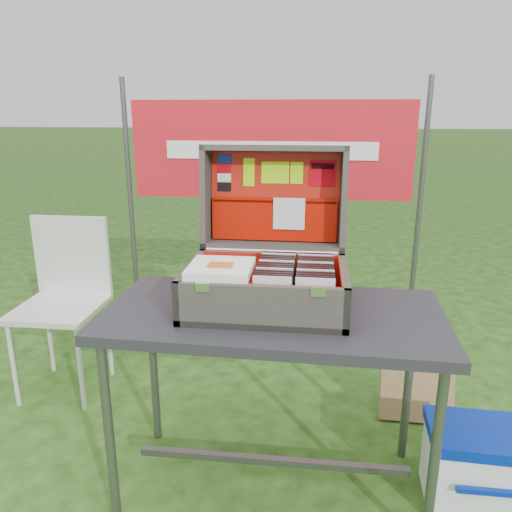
# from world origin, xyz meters

# --- Properties ---
(ground) EXTENTS (80.00, 80.00, 0.00)m
(ground) POSITION_xyz_m (0.00, 0.00, 0.00)
(ground) COLOR #1C390F
(ground) RESTS_ON ground
(table) EXTENTS (1.29, 0.67, 0.79)m
(table) POSITION_xyz_m (0.12, -0.04, 0.40)
(table) COLOR #28292E
(table) RESTS_ON ground
(table_top) EXTENTS (1.29, 0.67, 0.04)m
(table_top) POSITION_xyz_m (0.12, -0.04, 0.77)
(table_top) COLOR #28292E
(table_top) RESTS_ON ground
(table_leg_fl) EXTENTS (0.04, 0.04, 0.75)m
(table_leg_fl) POSITION_xyz_m (-0.46, -0.29, 0.38)
(table_leg_fl) COLOR #59595B
(table_leg_fl) RESTS_ON ground
(table_leg_fr) EXTENTS (0.04, 0.04, 0.75)m
(table_leg_fr) POSITION_xyz_m (0.69, -0.29, 0.38)
(table_leg_fr) COLOR #59595B
(table_leg_fr) RESTS_ON ground
(table_leg_bl) EXTENTS (0.04, 0.04, 0.75)m
(table_leg_bl) POSITION_xyz_m (-0.46, 0.22, 0.38)
(table_leg_bl) COLOR #59595B
(table_leg_bl) RESTS_ON ground
(table_leg_br) EXTENTS (0.04, 0.04, 0.75)m
(table_leg_br) POSITION_xyz_m (0.69, 0.22, 0.38)
(table_leg_br) COLOR #59595B
(table_leg_br) RESTS_ON ground
(table_brace) EXTENTS (1.12, 0.03, 0.03)m
(table_brace) POSITION_xyz_m (0.12, -0.04, 0.12)
(table_brace) COLOR #59595B
(table_brace) RESTS_ON ground
(suitcase) EXTENTS (0.61, 0.59, 0.59)m
(suitcase) POSITION_xyz_m (0.09, 0.05, 1.09)
(suitcase) COLOR #43403B
(suitcase) RESTS_ON table
(suitcase_base_bottom) EXTENTS (0.61, 0.43, 0.02)m
(suitcase_base_bottom) POSITION_xyz_m (0.09, -0.01, 0.81)
(suitcase_base_bottom) COLOR #43403B
(suitcase_base_bottom) RESTS_ON table_top
(suitcase_base_wall_front) EXTENTS (0.61, 0.02, 0.16)m
(suitcase_base_wall_front) POSITION_xyz_m (0.09, -0.21, 0.87)
(suitcase_base_wall_front) COLOR #43403B
(suitcase_base_wall_front) RESTS_ON table_top
(suitcase_base_wall_back) EXTENTS (0.61, 0.02, 0.16)m
(suitcase_base_wall_back) POSITION_xyz_m (0.09, 0.20, 0.87)
(suitcase_base_wall_back) COLOR #43403B
(suitcase_base_wall_back) RESTS_ON table_top
(suitcase_base_wall_left) EXTENTS (0.02, 0.43, 0.16)m
(suitcase_base_wall_left) POSITION_xyz_m (-0.20, -0.01, 0.87)
(suitcase_base_wall_left) COLOR #43403B
(suitcase_base_wall_left) RESTS_ON table_top
(suitcase_base_wall_right) EXTENTS (0.02, 0.43, 0.16)m
(suitcase_base_wall_right) POSITION_xyz_m (0.38, -0.01, 0.87)
(suitcase_base_wall_right) COLOR #43403B
(suitcase_base_wall_right) RESTS_ON table_top
(suitcase_liner_floor) EXTENTS (0.56, 0.39, 0.01)m
(suitcase_liner_floor) POSITION_xyz_m (0.09, -0.01, 0.82)
(suitcase_liner_floor) COLOR red
(suitcase_liner_floor) RESTS_ON suitcase_base_bottom
(suitcase_latch_left) EXTENTS (0.05, 0.01, 0.03)m
(suitcase_latch_left) POSITION_xyz_m (-0.11, -0.22, 0.95)
(suitcase_latch_left) COLOR silver
(suitcase_latch_left) RESTS_ON suitcase_base_wall_front
(suitcase_latch_right) EXTENTS (0.05, 0.01, 0.03)m
(suitcase_latch_right) POSITION_xyz_m (0.28, -0.22, 0.95)
(suitcase_latch_right) COLOR silver
(suitcase_latch_right) RESTS_ON suitcase_base_wall_front
(suitcase_hinge) EXTENTS (0.55, 0.02, 0.02)m
(suitcase_hinge) POSITION_xyz_m (0.09, 0.21, 0.96)
(suitcase_hinge) COLOR silver
(suitcase_hinge) RESTS_ON suitcase_base_wall_back
(suitcase_lid_back) EXTENTS (0.61, 0.06, 0.43)m
(suitcase_lid_back) POSITION_xyz_m (0.09, 0.38, 1.16)
(suitcase_lid_back) COLOR #43403B
(suitcase_lid_back) RESTS_ON suitcase_base_wall_back
(suitcase_lid_rim_far) EXTENTS (0.61, 0.16, 0.04)m
(suitcase_lid_rim_far) POSITION_xyz_m (0.09, 0.33, 1.37)
(suitcase_lid_rim_far) COLOR #43403B
(suitcase_lid_rim_far) RESTS_ON suitcase_lid_back
(suitcase_lid_rim_near) EXTENTS (0.61, 0.16, 0.04)m
(suitcase_lid_rim_near) POSITION_xyz_m (0.09, 0.29, 0.96)
(suitcase_lid_rim_near) COLOR #43403B
(suitcase_lid_rim_near) RESTS_ON suitcase_lid_back
(suitcase_lid_rim_left) EXTENTS (0.02, 0.20, 0.45)m
(suitcase_lid_rim_left) POSITION_xyz_m (-0.20, 0.31, 1.16)
(suitcase_lid_rim_left) COLOR #43403B
(suitcase_lid_rim_left) RESTS_ON suitcase_lid_back
(suitcase_lid_rim_right) EXTENTS (0.02, 0.20, 0.45)m
(suitcase_lid_rim_right) POSITION_xyz_m (0.38, 0.31, 1.16)
(suitcase_lid_rim_right) COLOR #43403B
(suitcase_lid_rim_right) RESTS_ON suitcase_lid_back
(suitcase_lid_liner) EXTENTS (0.55, 0.04, 0.38)m
(suitcase_lid_liner) POSITION_xyz_m (0.09, 0.36, 1.16)
(suitcase_lid_liner) COLOR red
(suitcase_lid_liner) RESTS_ON suitcase_lid_back
(suitcase_liner_wall_front) EXTENTS (0.56, 0.01, 0.14)m
(suitcase_liner_wall_front) POSITION_xyz_m (0.09, -0.20, 0.89)
(suitcase_liner_wall_front) COLOR red
(suitcase_liner_wall_front) RESTS_ON suitcase_base_bottom
(suitcase_liner_wall_back) EXTENTS (0.56, 0.01, 0.14)m
(suitcase_liner_wall_back) POSITION_xyz_m (0.09, 0.18, 0.89)
(suitcase_liner_wall_back) COLOR red
(suitcase_liner_wall_back) RESTS_ON suitcase_base_bottom
(suitcase_liner_wall_left) EXTENTS (0.01, 0.39, 0.14)m
(suitcase_liner_wall_left) POSITION_xyz_m (-0.19, -0.01, 0.89)
(suitcase_liner_wall_left) COLOR red
(suitcase_liner_wall_left) RESTS_ON suitcase_base_bottom
(suitcase_liner_wall_right) EXTENTS (0.01, 0.39, 0.14)m
(suitcase_liner_wall_right) POSITION_xyz_m (0.36, -0.01, 0.89)
(suitcase_liner_wall_right) COLOR red
(suitcase_liner_wall_right) RESTS_ON suitcase_base_bottom
(suitcase_lid_pocket) EXTENTS (0.54, 0.05, 0.18)m
(suitcase_lid_pocket) POSITION_xyz_m (0.09, 0.34, 1.06)
(suitcase_lid_pocket) COLOR #A20E02
(suitcase_lid_pocket) RESTS_ON suitcase_lid_liner
(suitcase_pocket_edge) EXTENTS (0.53, 0.02, 0.02)m
(suitcase_pocket_edge) POSITION_xyz_m (0.09, 0.34, 1.15)
(suitcase_pocket_edge) COLOR #A20E02
(suitcase_pocket_edge) RESTS_ON suitcase_lid_pocket
(suitcase_pocket_cd) EXTENTS (0.14, 0.02, 0.14)m
(suitcase_pocket_cd) POSITION_xyz_m (0.15, 0.32, 1.10)
(suitcase_pocket_cd) COLOR silver
(suitcase_pocket_cd) RESTS_ON suitcase_lid_pocket
(lid_sticker_cc_a) EXTENTS (0.06, 0.01, 0.04)m
(lid_sticker_cc_a) POSITION_xyz_m (-0.13, 0.37, 1.32)
(lid_sticker_cc_a) COLOR #1933B2
(lid_sticker_cc_a) RESTS_ON suitcase_lid_liner
(lid_sticker_cc_b) EXTENTS (0.06, 0.01, 0.04)m
(lid_sticker_cc_b) POSITION_xyz_m (-0.13, 0.37, 1.28)
(lid_sticker_cc_b) COLOR #CB0010
(lid_sticker_cc_b) RESTS_ON suitcase_lid_liner
(lid_sticker_cc_c) EXTENTS (0.06, 0.01, 0.04)m
(lid_sticker_cc_c) POSITION_xyz_m (-0.13, 0.36, 1.24)
(lid_sticker_cc_c) COLOR white
(lid_sticker_cc_c) RESTS_ON suitcase_lid_liner
(lid_sticker_cc_d) EXTENTS (0.06, 0.01, 0.04)m
(lid_sticker_cc_d) POSITION_xyz_m (-0.13, 0.36, 1.20)
(lid_sticker_cc_d) COLOR black
(lid_sticker_cc_d) RESTS_ON suitcase_lid_liner
(lid_card_neon_tall) EXTENTS (0.05, 0.01, 0.12)m
(lid_card_neon_tall) POSITION_xyz_m (-0.03, 0.37, 1.26)
(lid_card_neon_tall) COLOR #A0E808
(lid_card_neon_tall) RESTS_ON suitcase_lid_liner
(lid_card_neon_main) EXTENTS (0.12, 0.01, 0.09)m
(lid_card_neon_main) POSITION_xyz_m (0.09, 0.37, 1.26)
(lid_card_neon_main) COLOR #A0E808
(lid_card_neon_main) RESTS_ON suitcase_lid_liner
(lid_card_neon_small) EXTENTS (0.05, 0.01, 0.09)m
(lid_card_neon_small) POSITION_xyz_m (0.18, 0.37, 1.26)
(lid_card_neon_small) COLOR #A0E808
(lid_card_neon_small) RESTS_ON suitcase_lid_liner
(lid_sticker_band) EXTENTS (0.11, 0.01, 0.11)m
(lid_sticker_band) POSITION_xyz_m (0.29, 0.37, 1.26)
(lid_sticker_band) COLOR #CB0010
(lid_sticker_band) RESTS_ON suitcase_lid_liner
(lid_sticker_band_bar) EXTENTS (0.10, 0.01, 0.02)m
(lid_sticker_band_bar) POSITION_xyz_m (0.29, 0.37, 1.29)
(lid_sticker_band_bar) COLOR black
(lid_sticker_band_bar) RESTS_ON suitcase_lid_liner
(cd_left_0) EXTENTS (0.13, 0.01, 0.15)m
(cd_left_0) POSITION_xyz_m (0.12, -0.17, 0.90)
(cd_left_0) COLOR silver
(cd_left_0) RESTS_ON suitcase_liner_floor
(cd_left_1) EXTENTS (0.13, 0.01, 0.15)m
(cd_left_1) POSITION_xyz_m (0.12, -0.15, 0.90)
(cd_left_1) COLOR black
(cd_left_1) RESTS_ON suitcase_liner_floor
(cd_left_2) EXTENTS (0.13, 0.01, 0.15)m
(cd_left_2) POSITION_xyz_m (0.12, -0.13, 0.90)
(cd_left_2) COLOR black
(cd_left_2) RESTS_ON suitcase_liner_floor
(cd_left_3) EXTENTS (0.13, 0.01, 0.15)m
(cd_left_3) POSITION_xyz_m (0.12, -0.10, 0.90)
(cd_left_3) COLOR black
(cd_left_3) RESTS_ON suitcase_liner_floor
(cd_left_4) EXTENTS (0.13, 0.01, 0.15)m
(cd_left_4) POSITION_xyz_m (0.12, -0.08, 0.90)
(cd_left_4) COLOR silver
(cd_left_4) RESTS_ON suitcase_liner_floor
(cd_left_5) EXTENTS (0.13, 0.01, 0.15)m
(cd_left_5) POSITION_xyz_m (0.12, -0.06, 0.90)
(cd_left_5) COLOR black
(cd_left_5) RESTS_ON suitcase_liner_floor
(cd_left_6) EXTENTS (0.13, 0.01, 0.15)m
(cd_left_6) POSITION_xyz_m (0.12, -0.03, 0.90)
(cd_left_6) COLOR black
(cd_left_6) RESTS_ON suitcase_liner_floor
(cd_left_7) EXTENTS (0.13, 0.01, 0.15)m
(cd_left_7) POSITION_xyz_m (0.12, -0.01, 0.90)
(cd_left_7) COLOR black
(cd_left_7) RESTS_ON suitcase_liner_floor
(cd_left_8) EXTENTS (0.13, 0.01, 0.15)m
(cd_left_8) POSITION_xyz_m (0.12, 0.02, 0.90)
(cd_left_8) COLOR silver
(cd_left_8) RESTS_ON suitcase_liner_floor
(cd_left_9) EXTENTS (0.13, 0.01, 0.15)m
(cd_left_9) POSITION_xyz_m (0.12, 0.04, 0.90)
(cd_left_9) COLOR black
(cd_left_9) RESTS_ON suitcase_liner_floor
(cd_left_10) EXTENTS (0.13, 0.01, 0.15)m
(cd_left_10) POSITION_xyz_m (0.12, 0.06, 0.90)
(cd_left_10) COLOR black
(cd_left_10) RESTS_ON suitcase_liner_floor
(cd_left_11) EXTENTS (0.13, 0.01, 0.15)m
(cd_left_11) POSITION_xyz_m (0.12, 0.09, 0.90)
(cd_left_11) COLOR black
(cd_left_11) RESTS_ON suitcase_liner_floor
(cd_left_12) EXTENTS (0.13, 0.01, 0.15)m
(cd_left_12) POSITION_xyz_m (0.12, 0.11, 0.90)
(cd_left_12) COLOR silver
(cd_left_12) RESTS_ON suitcase_liner_floor
(cd_left_13) EXTENTS (0.13, 0.01, 0.15)m
(cd_left_13) POSITION_xyz_m (0.12, 0.14, 0.90)
(cd_left_13) COLOR black
(cd_left_13) RESTS_ON suitcase_liner_floor
(cd_right_0) EXTENTS (0.13, 0.01, 0.15)m
(cd_right_0) POSITION_xyz_m (0.27, -0.17, 0.90)
(cd_right_0) COLOR silver
(cd_right_0) RESTS_ON suitcase_liner_floor
(cd_right_1) EXTENTS (0.13, 0.01, 0.15)m
(cd_right_1) POSITION_xyz_m (0.27, -0.15, 0.90)
(cd_right_1) COLOR black
(cd_right_1) RESTS_ON suitcase_liner_floor
(cd_right_2) EXTENTS (0.13, 0.01, 0.15)m
(cd_right_2) POSITION_xyz_m (0.27, -0.13, 0.90)
(cd_right_2) COLOR black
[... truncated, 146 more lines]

